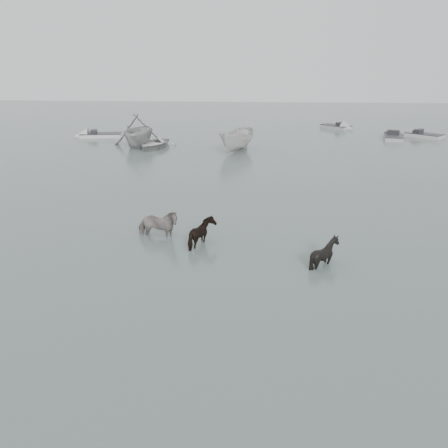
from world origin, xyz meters
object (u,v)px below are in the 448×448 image
at_px(pony_dark, 203,230).
at_px(rowboat_lead, 153,142).
at_px(pony_pinto, 157,219).
at_px(pony_black, 325,247).

relative_size(pony_dark, rowboat_lead, 0.30).
relative_size(pony_pinto, pony_black, 1.34).
bearing_deg(pony_dark, pony_pinto, 64.60).
bearing_deg(rowboat_lead, pony_pinto, -66.34).
relative_size(pony_pinto, pony_dark, 1.42).
bearing_deg(pony_black, pony_dark, 70.32).
bearing_deg(rowboat_lead, pony_black, -52.84).
xyz_separation_m(pony_pinto, rowboat_lead, (-4.92, 20.18, -0.33)).
height_order(pony_pinto, rowboat_lead, pony_pinto).
height_order(pony_dark, pony_black, pony_black).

